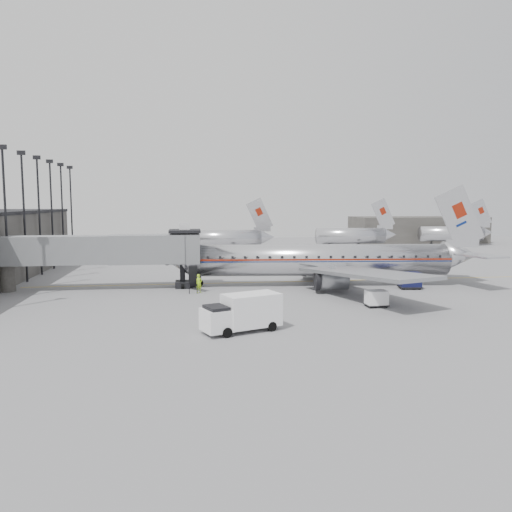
{
  "coord_description": "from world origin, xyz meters",
  "views": [
    {
      "loc": [
        -8.68,
        -51.24,
        9.3
      ],
      "look_at": [
        -0.94,
        5.13,
        3.2
      ],
      "focal_mm": 35.0,
      "sensor_mm": 36.0,
      "label": 1
    }
  ],
  "objects_px": {
    "baggage_cart_white": "(376,298)",
    "ramp_worker": "(199,283)",
    "baggage_cart_navy": "(410,280)",
    "airliner": "(326,260)",
    "service_van": "(242,312)"
  },
  "relations": [
    {
      "from": "baggage_cart_white",
      "to": "ramp_worker",
      "type": "bearing_deg",
      "value": 147.16
    },
    {
      "from": "baggage_cart_navy",
      "to": "airliner",
      "type": "bearing_deg",
      "value": 164.9
    },
    {
      "from": "airliner",
      "to": "baggage_cart_white",
      "type": "bearing_deg",
      "value": -78.37
    },
    {
      "from": "baggage_cart_white",
      "to": "ramp_worker",
      "type": "distance_m",
      "value": 18.14
    },
    {
      "from": "baggage_cart_white",
      "to": "ramp_worker",
      "type": "relative_size",
      "value": 1.0
    },
    {
      "from": "baggage_cart_navy",
      "to": "ramp_worker",
      "type": "height_order",
      "value": "ramp_worker"
    },
    {
      "from": "airliner",
      "to": "service_van",
      "type": "relative_size",
      "value": 5.87
    },
    {
      "from": "airliner",
      "to": "ramp_worker",
      "type": "relative_size",
      "value": 18.54
    },
    {
      "from": "airliner",
      "to": "baggage_cart_white",
      "type": "distance_m",
      "value": 12.32
    },
    {
      "from": "baggage_cart_navy",
      "to": "baggage_cart_white",
      "type": "xyz_separation_m",
      "value": [
        -7.13,
        -8.55,
        -0.16
      ]
    },
    {
      "from": "service_van",
      "to": "baggage_cart_white",
      "type": "xyz_separation_m",
      "value": [
        12.84,
        6.88,
        -0.63
      ]
    },
    {
      "from": "baggage_cart_navy",
      "to": "baggage_cart_white",
      "type": "bearing_deg",
      "value": -122.15
    },
    {
      "from": "baggage_cart_white",
      "to": "ramp_worker",
      "type": "xyz_separation_m",
      "value": [
        -15.6,
        9.27,
        0.18
      ]
    },
    {
      "from": "service_van",
      "to": "baggage_cart_navy",
      "type": "relative_size",
      "value": 2.46
    },
    {
      "from": "baggage_cart_navy",
      "to": "ramp_worker",
      "type": "xyz_separation_m",
      "value": [
        -22.72,
        0.72,
        0.02
      ]
    }
  ]
}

